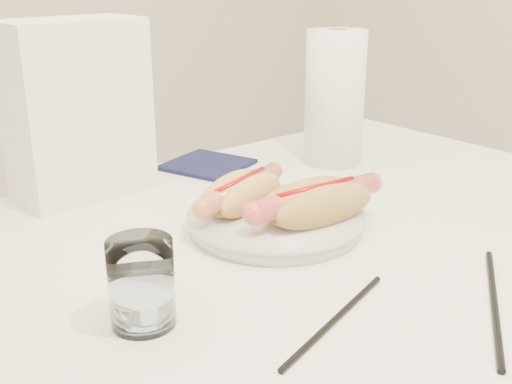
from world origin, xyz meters
TOP-DOWN VIEW (x-y plane):
  - table at (0.00, 0.00)m, footprint 1.20×0.80m
  - plate at (0.02, 0.05)m, footprint 0.26×0.26m
  - hotdog_left at (0.00, 0.10)m, footprint 0.17×0.11m
  - hotdog_right at (0.05, 0.00)m, footprint 0.20×0.09m
  - water_glass at (-0.23, -0.05)m, footprint 0.06×0.06m
  - chopstick_near at (-0.08, -0.16)m, footprint 0.20×0.06m
  - chopstick_far at (0.07, -0.25)m, footprint 0.21×0.14m
  - napkin_box at (-0.11, 0.34)m, footprint 0.20×0.12m
  - navy_napkin at (0.11, 0.33)m, footprint 0.16×0.16m
  - paper_towel_roll at (0.30, 0.21)m, footprint 0.12×0.12m

SIDE VIEW (x-z plane):
  - table at x=0.00m, z-range 0.32..1.07m
  - chopstick_near at x=-0.08m, z-range 0.75..0.76m
  - navy_napkin at x=0.11m, z-range 0.75..0.76m
  - chopstick_far at x=0.07m, z-range 0.75..0.76m
  - plate at x=0.02m, z-range 0.75..0.77m
  - hotdog_left at x=0.00m, z-range 0.77..0.82m
  - hotdog_right at x=0.05m, z-range 0.77..0.82m
  - water_glass at x=-0.23m, z-range 0.75..0.84m
  - paper_towel_roll at x=0.30m, z-range 0.75..0.98m
  - napkin_box at x=-0.11m, z-range 0.75..1.01m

